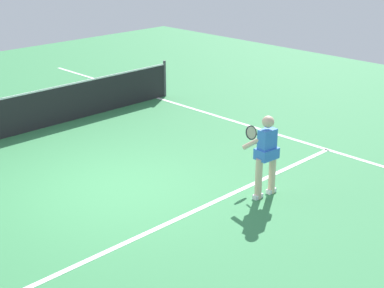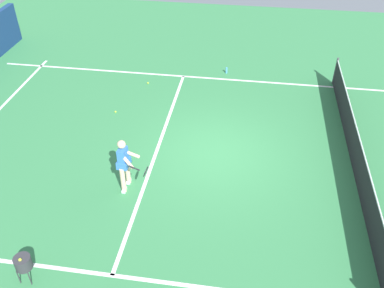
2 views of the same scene
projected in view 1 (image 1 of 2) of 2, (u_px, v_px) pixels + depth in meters
The scene contains 5 objects.
ground_plane at pixel (110, 188), 10.89m from camera, with size 26.55×26.55×0.00m, color #38844C.
service_line_marking at pixel (174, 220), 9.69m from camera, with size 9.33×0.10×0.01m, color white.
sideline_right_marking at pixel (264, 130), 13.94m from camera, with size 0.10×18.42×0.01m, color white.
court_net at pixel (7, 117), 13.34m from camera, with size 10.01×0.08×1.05m.
tennis_player at pixel (266, 152), 10.32m from camera, with size 0.82×0.92×1.55m.
Camera 1 is at (-5.81, -8.12, 4.68)m, focal length 53.49 mm.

